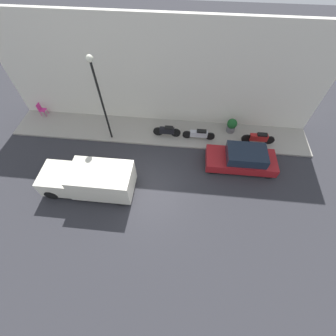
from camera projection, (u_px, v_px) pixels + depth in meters
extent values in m
plane|color=#2D2D33|center=(149.00, 189.00, 12.67)|extent=(60.00, 60.00, 0.00)
cube|color=gray|center=(159.00, 132.00, 15.32)|extent=(2.46, 19.65, 0.12)
cube|color=silver|center=(160.00, 76.00, 13.48)|extent=(0.30, 19.65, 6.72)
cube|color=maroon|center=(240.00, 161.00, 13.35)|extent=(1.72, 4.07, 0.56)
cube|color=#192333|center=(247.00, 155.00, 12.87)|extent=(1.52, 2.24, 0.59)
cylinder|color=black|center=(213.00, 170.00, 13.12)|extent=(0.20, 0.58, 0.58)
cylinder|color=black|center=(213.00, 151.00, 14.00)|extent=(0.20, 0.58, 0.58)
cylinder|color=black|center=(269.00, 174.00, 12.93)|extent=(0.20, 0.58, 0.58)
cylinder|color=black|center=(265.00, 155.00, 13.81)|extent=(0.20, 0.58, 0.58)
cube|color=silver|center=(103.00, 180.00, 11.92)|extent=(1.86, 3.21, 1.50)
cube|color=silver|center=(59.00, 179.00, 12.25)|extent=(1.77, 1.73, 1.05)
cube|color=#192333|center=(53.00, 175.00, 12.03)|extent=(1.58, 0.95, 0.42)
cylinder|color=black|center=(52.00, 194.00, 12.09)|extent=(0.22, 0.71, 0.71)
cylinder|color=black|center=(63.00, 170.00, 13.03)|extent=(0.22, 0.71, 0.71)
cylinder|color=black|center=(120.00, 200.00, 11.86)|extent=(0.22, 0.71, 0.71)
cylinder|color=black|center=(126.00, 176.00, 12.81)|extent=(0.22, 0.71, 0.71)
cube|color=black|center=(167.00, 130.00, 14.65)|extent=(0.30, 0.96, 0.39)
cube|color=black|center=(169.00, 128.00, 14.44)|extent=(0.27, 0.52, 0.12)
cylinder|color=black|center=(158.00, 131.00, 14.80)|extent=(0.10, 0.65, 0.65)
cylinder|color=black|center=(176.00, 133.00, 14.73)|extent=(0.10, 0.65, 0.65)
cube|color=#B21E1E|center=(259.00, 137.00, 14.26)|extent=(0.30, 1.10, 0.43)
cube|color=black|center=(262.00, 135.00, 14.03)|extent=(0.27, 0.60, 0.12)
cylinder|color=black|center=(246.00, 139.00, 14.44)|extent=(0.10, 0.62, 0.62)
cylinder|color=black|center=(269.00, 140.00, 14.35)|extent=(0.10, 0.62, 0.62)
cube|color=#B7B7BF|center=(199.00, 134.00, 14.51)|extent=(0.30, 1.12, 0.38)
cube|color=black|center=(202.00, 131.00, 14.30)|extent=(0.27, 0.61, 0.12)
cylinder|color=black|center=(187.00, 135.00, 14.67)|extent=(0.10, 0.58, 0.58)
cylinder|color=black|center=(210.00, 136.00, 14.58)|extent=(0.10, 0.58, 0.58)
cylinder|color=black|center=(103.00, 105.00, 12.86)|extent=(0.12, 0.12, 5.20)
sphere|color=silver|center=(89.00, 58.00, 10.68)|extent=(0.36, 0.36, 0.36)
cylinder|color=slate|center=(231.00, 129.00, 15.14)|extent=(0.56, 0.56, 0.39)
sphere|color=#195123|center=(232.00, 124.00, 14.77)|extent=(0.65, 0.65, 0.65)
cube|color=#D8338C|center=(43.00, 110.00, 15.93)|extent=(0.40, 0.40, 0.04)
cube|color=#D8338C|center=(39.00, 107.00, 15.73)|extent=(0.40, 0.04, 0.47)
cylinder|color=#D8338C|center=(45.00, 114.00, 16.00)|extent=(0.04, 0.04, 0.41)
cylinder|color=#D8338C|center=(47.00, 111.00, 16.20)|extent=(0.04, 0.04, 0.41)
cylinder|color=#D8338C|center=(41.00, 114.00, 16.02)|extent=(0.04, 0.04, 0.41)
cylinder|color=#D8338C|center=(43.00, 111.00, 16.22)|extent=(0.04, 0.04, 0.41)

